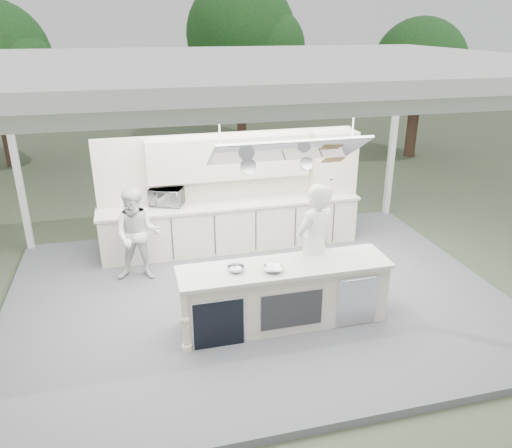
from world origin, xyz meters
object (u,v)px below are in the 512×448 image
object	(u,v)px
back_counter	(232,225)
sous_chef	(137,235)
demo_island	(283,295)
head_chef	(314,247)

from	to	relation	value
back_counter	sous_chef	size ratio (longest dim) A/B	3.07
demo_island	back_counter	xyz separation A→B (m)	(-0.18, 2.81, 0.00)
demo_island	head_chef	size ratio (longest dim) A/B	1.53
demo_island	sous_chef	size ratio (longest dim) A/B	1.88
demo_island	back_counter	world-z (taller)	same
back_counter	sous_chef	xyz separation A→B (m)	(-1.82, -0.86, 0.35)
sous_chef	back_counter	bearing A→B (deg)	37.35
sous_chef	demo_island	bearing A→B (deg)	-32.21
head_chef	sous_chef	bearing A→B (deg)	-56.24
demo_island	back_counter	bearing A→B (deg)	93.63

